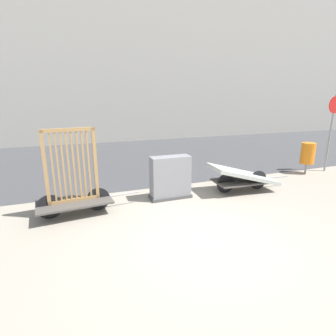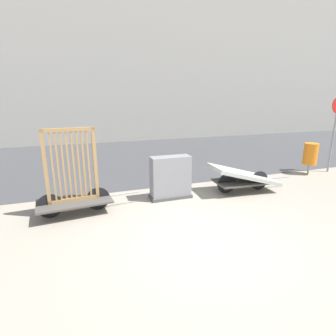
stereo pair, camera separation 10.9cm
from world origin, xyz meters
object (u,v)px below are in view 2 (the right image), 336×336
(bike_cart_with_bedframe, at_px, (74,187))
(trash_bin, at_px, (311,154))
(bike_cart_with_mattress, at_px, (244,177))
(sign_post, at_px, (336,123))
(utility_cabinet, at_px, (171,179))

(bike_cart_with_bedframe, bearing_deg, trash_bin, 0.08)
(bike_cart_with_bedframe, distance_m, bike_cart_with_mattress, 4.25)
(bike_cart_with_mattress, height_order, sign_post, sign_post)
(bike_cart_with_bedframe, height_order, utility_cabinet, bike_cart_with_bedframe)
(trash_bin, bearing_deg, sign_post, -0.53)
(bike_cart_with_bedframe, relative_size, trash_bin, 2.20)
(trash_bin, distance_m, sign_post, 1.30)
(bike_cart_with_mattress, xyz_separation_m, trash_bin, (3.00, 0.69, 0.27))
(bike_cart_with_mattress, xyz_separation_m, utility_cabinet, (-1.99, 0.19, 0.08))
(bike_cart_with_bedframe, relative_size, sign_post, 0.89)
(bike_cart_with_mattress, distance_m, trash_bin, 3.09)
(sign_post, bearing_deg, bike_cart_with_bedframe, -175.20)
(bike_cart_with_bedframe, relative_size, bike_cart_with_mattress, 0.94)
(bike_cart_with_mattress, distance_m, sign_post, 4.11)
(bike_cart_with_mattress, bearing_deg, sign_post, 13.03)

